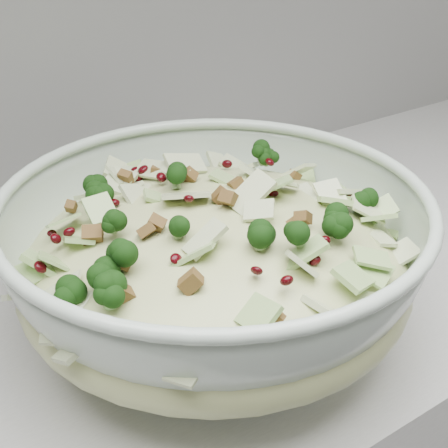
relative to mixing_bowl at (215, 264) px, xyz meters
name	(u,v)px	position (x,y,z in m)	size (l,w,h in m)	color
mixing_bowl	(215,264)	(0.00, 0.00, 0.00)	(0.48, 0.48, 0.17)	#ADBEAE
salad	(215,241)	(0.00, 0.00, 0.03)	(0.44, 0.44, 0.17)	#C0C586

